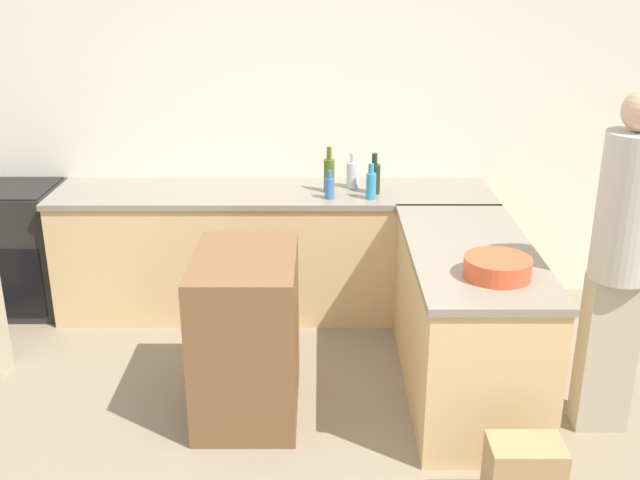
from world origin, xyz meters
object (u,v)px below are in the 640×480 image
object	(u,v)px
mixing_bowl	(497,267)
person_at_peninsula	(621,254)
olive_oil_bottle	(329,174)
dish_soap_bottle	(371,185)
island_table	(247,335)
vinegar_bottle_clear	(353,174)
range_oven	(21,249)
wine_bottle_dark	(374,178)
water_bottle_blue	(330,188)

from	to	relation	value
mixing_bowl	person_at_peninsula	xyz separation A→B (m)	(0.62, 0.04, 0.06)
olive_oil_bottle	dish_soap_bottle	bearing A→B (deg)	-30.54
island_table	mixing_bowl	bearing A→B (deg)	-8.77
dish_soap_bottle	vinegar_bottle_clear	size ratio (longest dim) A/B	0.97
olive_oil_bottle	person_at_peninsula	xyz separation A→B (m)	(1.45, -1.43, -0.01)
vinegar_bottle_clear	olive_oil_bottle	size ratio (longest dim) A/B	0.79
mixing_bowl	person_at_peninsula	distance (m)	0.63
range_oven	island_table	xyz separation A→B (m)	(1.73, -1.32, 0.01)
mixing_bowl	dish_soap_bottle	xyz separation A→B (m)	(-0.55, 1.30, 0.05)
island_table	person_at_peninsula	bearing A→B (deg)	-4.87
wine_bottle_dark	person_at_peninsula	distance (m)	1.80
island_table	mixing_bowl	distance (m)	1.39
island_table	water_bottle_blue	size ratio (longest dim) A/B	4.82
range_oven	olive_oil_bottle	world-z (taller)	olive_oil_bottle
dish_soap_bottle	mixing_bowl	bearing A→B (deg)	-67.18
range_oven	person_at_peninsula	xyz separation A→B (m)	(3.64, -1.49, 0.55)
island_table	water_bottle_blue	distance (m)	1.30
olive_oil_bottle	water_bottle_blue	size ratio (longest dim) A/B	1.64
mixing_bowl	water_bottle_blue	world-z (taller)	water_bottle_blue
range_oven	water_bottle_blue	distance (m)	2.27
wine_bottle_dark	olive_oil_bottle	xyz separation A→B (m)	(-0.30, 0.03, 0.01)
island_table	person_at_peninsula	distance (m)	1.99
island_table	water_bottle_blue	bearing A→B (deg)	67.24
range_oven	olive_oil_bottle	size ratio (longest dim) A/B	2.88
island_table	dish_soap_bottle	bearing A→B (deg)	56.20
range_oven	vinegar_bottle_clear	bearing A→B (deg)	1.00
vinegar_bottle_clear	olive_oil_bottle	distance (m)	0.19
dish_soap_bottle	water_bottle_blue	bearing A→B (deg)	179.11
wine_bottle_dark	olive_oil_bottle	size ratio (longest dim) A/B	0.89
person_at_peninsula	olive_oil_bottle	bearing A→B (deg)	135.35
wine_bottle_dark	water_bottle_blue	bearing A→B (deg)	-157.71
island_table	vinegar_bottle_clear	world-z (taller)	vinegar_bottle_clear
dish_soap_bottle	wine_bottle_dark	xyz separation A→B (m)	(0.03, 0.13, 0.01)
mixing_bowl	vinegar_bottle_clear	xyz separation A→B (m)	(-0.66, 1.56, 0.05)
range_oven	island_table	distance (m)	2.18
wine_bottle_dark	range_oven	bearing A→B (deg)	177.92
dish_soap_bottle	water_bottle_blue	distance (m)	0.27
dish_soap_bottle	wine_bottle_dark	world-z (taller)	wine_bottle_dark
person_at_peninsula	island_table	bearing A→B (deg)	175.13
vinegar_bottle_clear	mixing_bowl	bearing A→B (deg)	-67.10
person_at_peninsula	water_bottle_blue	bearing A→B (deg)	138.67
vinegar_bottle_clear	dish_soap_bottle	bearing A→B (deg)	-66.71
olive_oil_bottle	person_at_peninsula	bearing A→B (deg)	-44.65
dish_soap_bottle	water_bottle_blue	world-z (taller)	dish_soap_bottle
olive_oil_bottle	range_oven	bearing A→B (deg)	178.53
island_table	dish_soap_bottle	world-z (taller)	dish_soap_bottle
range_oven	mixing_bowl	xyz separation A→B (m)	(3.02, -1.52, 0.49)
dish_soap_bottle	person_at_peninsula	distance (m)	1.72
vinegar_bottle_clear	water_bottle_blue	world-z (taller)	vinegar_bottle_clear
range_oven	wine_bottle_dark	world-z (taller)	wine_bottle_dark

